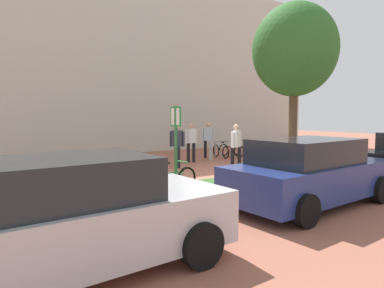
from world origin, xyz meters
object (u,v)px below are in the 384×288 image
Objects in this scene: bollard_steel at (211,151)px; parking_sign_post at (176,136)px; bike_rack_cluster at (232,150)px; car_silver_sedan at (67,217)px; person_shirt_blue at (236,144)px; tree_sidewalk at (295,51)px; person_shirt_white at (191,140)px; person_suited_dark at (177,143)px; person_casual_tan at (208,138)px; car_navy_sedan at (309,173)px; bike_at_sign at (172,180)px.

parking_sign_post is at bearing -134.11° from bollard_steel.
bike_rack_cluster is 1.77m from bollard_steel.
parking_sign_post is 4.76m from car_silver_sedan.
car_silver_sedan is (-7.43, -5.38, -0.23)m from person_shirt_blue.
tree_sidewalk reaches higher than bollard_steel.
person_shirt_blue is 1.00× the size of person_shirt_white.
parking_sign_post is at bearing -120.85° from person_suited_dark.
person_shirt_blue reaches higher than car_silver_sedan.
bike_rack_cluster is (1.72, 5.25, -3.83)m from tree_sidewalk.
person_casual_tan is at bearing 45.68° from car_silver_sedan.
person_suited_dark is 0.39× the size of car_navy_sedan.
bollard_steel is at bearing 22.67° from person_suited_dark.
bike_at_sign is at bearing -127.66° from person_shirt_white.
bike_at_sign is at bearing -122.22° from person_suited_dark.
car_silver_sedan is (-3.48, -3.16, -0.76)m from parking_sign_post.
person_shirt_white is at bearing 78.30° from car_navy_sedan.
car_navy_sedan is at bearing -109.30° from bollard_steel.
bollard_steel is (4.66, 4.66, 0.10)m from bike_at_sign.
person_suited_dark is (-1.71, 1.52, 0.00)m from person_shirt_blue.
person_casual_tan is at bearing 72.77° from person_shirt_blue.
person_suited_dark is (2.23, 3.74, -0.53)m from parking_sign_post.
person_casual_tan is at bearing 32.49° from person_suited_dark.
tree_sidewalk is 1.30× the size of car_navy_sedan.
car_navy_sedan is at bearing -133.45° from tree_sidewalk.
bike_rack_cluster is 2.86m from person_shirt_white.
person_shirt_blue and person_suited_dark have the same top height.
person_shirt_blue is at bearing 28.22° from bike_at_sign.
bike_rack_cluster is (6.25, 5.26, -1.17)m from parking_sign_post.
bike_rack_cluster is 1.23× the size of person_suited_dark.
bike_rack_cluster is at bearing 18.00° from bollard_steel.
bike_rack_cluster is at bearing 20.75° from person_suited_dark.
bollard_steel is 1.00m from person_casual_tan.
tree_sidewalk is 2.71× the size of bike_rack_cluster.
person_shirt_blue reaches higher than bike_at_sign.
person_suited_dark reaches higher than bike_rack_cluster.
car_navy_sedan is at bearing -92.23° from person_suited_dark.
car_navy_sedan is (-0.25, -6.42, -0.23)m from person_suited_dark.
person_shirt_blue is (-0.62, -2.50, 0.53)m from bollard_steel.
person_suited_dark is 8.96m from car_silver_sedan.
car_navy_sedan is at bearing 5.10° from car_silver_sedan.
parking_sign_post is 8.25m from bike_rack_cluster.
person_shirt_white reaches higher than bollard_steel.
parking_sign_post reaches higher than car_silver_sedan.
person_shirt_white is at bearing 37.54° from person_suited_dark.
bollard_steel is at bearing 44.39° from car_silver_sedan.
bike_rack_cluster is 1.23× the size of person_shirt_blue.
car_silver_sedan is at bearing -174.90° from car_navy_sedan.
bike_rack_cluster is at bearing 39.40° from bike_at_sign.
car_navy_sedan is at bearing -110.04° from person_casual_tan.
person_shirt_white is (3.51, 4.72, -0.53)m from parking_sign_post.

